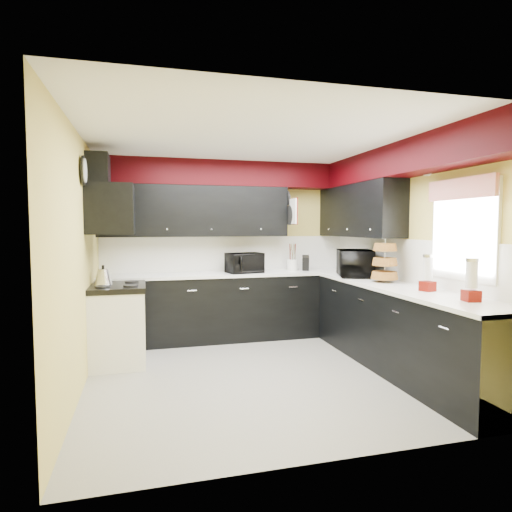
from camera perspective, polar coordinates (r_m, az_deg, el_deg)
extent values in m
plane|color=gray|center=(4.81, 0.58, -15.36)|extent=(3.60, 3.60, 0.00)
cube|color=#E0C666|center=(6.30, -3.73, 0.87)|extent=(3.60, 0.06, 2.50)
cube|color=#E0C666|center=(5.31, 19.67, 0.06)|extent=(0.06, 3.60, 2.50)
cube|color=#E0C666|center=(4.43, -22.49, -0.75)|extent=(0.06, 3.60, 2.50)
cube|color=white|center=(4.62, 0.61, 15.31)|extent=(3.60, 3.60, 0.06)
cube|color=black|center=(6.10, -3.16, -6.80)|extent=(3.60, 0.60, 0.90)
cube|color=black|center=(5.02, 18.54, -9.38)|extent=(0.60, 3.00, 0.90)
cube|color=white|center=(6.03, -3.17, -2.41)|extent=(3.62, 0.64, 0.04)
cube|color=white|center=(4.93, 18.66, -4.05)|extent=(0.64, 3.02, 0.04)
cube|color=white|center=(6.29, -3.71, 0.32)|extent=(3.60, 0.02, 0.50)
cube|color=white|center=(5.31, 19.56, -0.58)|extent=(0.02, 3.60, 0.50)
cube|color=black|center=(6.04, -8.12, 5.92)|extent=(2.60, 0.35, 0.70)
cube|color=black|center=(5.98, 13.51, 5.87)|extent=(0.35, 1.80, 0.70)
cube|color=black|center=(6.16, -3.45, 10.82)|extent=(3.60, 0.36, 0.35)
cube|color=black|center=(5.10, 19.42, 12.02)|extent=(0.36, 3.24, 0.35)
cube|color=white|center=(5.26, -17.86, -8.96)|extent=(0.60, 0.75, 0.86)
cube|color=black|center=(5.18, -17.97, -4.00)|extent=(0.62, 0.77, 0.06)
cube|color=black|center=(5.14, -18.74, 5.87)|extent=(0.50, 0.78, 0.55)
cube|color=black|center=(5.18, -20.31, 10.48)|extent=(0.24, 0.40, 0.40)
cube|color=red|center=(4.56, 25.60, 8.10)|extent=(0.04, 0.88, 0.20)
cube|color=white|center=(6.03, 4.97, 5.95)|extent=(0.03, 0.26, 0.35)
imported|color=black|center=(5.99, -1.51, -0.92)|extent=(0.54, 0.48, 0.28)
imported|color=black|center=(5.71, 13.11, -0.93)|extent=(0.60, 0.73, 0.34)
cylinder|color=white|center=(6.28, 4.89, -1.22)|extent=(0.20, 0.20, 0.17)
cube|color=black|center=(6.33, 6.63, -0.96)|extent=(0.14, 0.16, 0.22)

